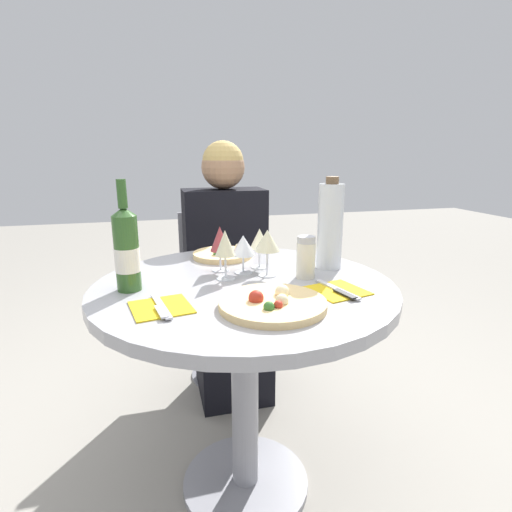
% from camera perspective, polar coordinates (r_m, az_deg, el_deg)
% --- Properties ---
extents(ground_plane, '(12.00, 12.00, 0.00)m').
position_cam_1_polar(ground_plane, '(1.67, -1.49, -29.73)').
color(ground_plane, gray).
rests_on(ground_plane, ground).
extents(dining_table, '(0.94, 0.94, 0.77)m').
position_cam_1_polar(dining_table, '(1.31, -1.67, -10.15)').
color(dining_table, gray).
rests_on(dining_table, ground_plane).
extents(chair_behind_diner, '(0.42, 0.42, 0.86)m').
position_cam_1_polar(chair_behind_diner, '(2.13, -4.65, -5.60)').
color(chair_behind_diner, slate).
rests_on(chair_behind_diner, ground_plane).
extents(seated_diner, '(0.39, 0.45, 1.22)m').
position_cam_1_polar(seated_diner, '(1.96, -3.99, -3.61)').
color(seated_diner, black).
rests_on(seated_diner, ground_plane).
extents(pizza_large, '(0.29, 0.29, 0.05)m').
position_cam_1_polar(pizza_large, '(1.06, 2.38, -6.74)').
color(pizza_large, '#E5C17F').
rests_on(pizza_large, dining_table).
extents(pizza_small_far, '(0.23, 0.23, 0.05)m').
position_cam_1_polar(pizza_small_far, '(1.56, -4.71, 0.40)').
color(pizza_small_far, '#E5C17F').
rests_on(pizza_small_far, dining_table).
extents(wine_bottle, '(0.07, 0.07, 0.33)m').
position_cam_1_polar(wine_bottle, '(1.22, -18.00, 0.84)').
color(wine_bottle, '#2D5623').
rests_on(wine_bottle, dining_table).
extents(tall_carafe, '(0.09, 0.09, 0.32)m').
position_cam_1_polar(tall_carafe, '(1.41, 10.55, 4.26)').
color(tall_carafe, silver).
rests_on(tall_carafe, dining_table).
extents(sugar_shaker, '(0.06, 0.06, 0.14)m').
position_cam_1_polar(sugar_shaker, '(1.30, 7.07, -0.16)').
color(sugar_shaker, silver).
rests_on(sugar_shaker, dining_table).
extents(wine_glass_back_left, '(0.07, 0.07, 0.16)m').
position_cam_1_polar(wine_glass_back_left, '(1.36, -5.17, 2.33)').
color(wine_glass_back_left, silver).
rests_on(wine_glass_back_left, dining_table).
extents(wine_glass_back_right, '(0.07, 0.07, 0.14)m').
position_cam_1_polar(wine_glass_back_right, '(1.39, 0.50, 2.37)').
color(wine_glass_back_right, silver).
rests_on(wine_glass_back_right, dining_table).
extents(wine_glass_front_left, '(0.06, 0.06, 0.16)m').
position_cam_1_polar(wine_glass_front_left, '(1.27, -4.44, 1.70)').
color(wine_glass_front_left, silver).
rests_on(wine_glass_front_left, dining_table).
extents(wine_glass_center, '(0.08, 0.08, 0.13)m').
position_cam_1_polar(wine_glass_center, '(1.33, -1.85, 1.45)').
color(wine_glass_center, silver).
rests_on(wine_glass_center, dining_table).
extents(wine_glass_front_right, '(0.08, 0.08, 0.15)m').
position_cam_1_polar(wine_glass_front_right, '(1.30, 1.63, 2.12)').
color(wine_glass_front_right, silver).
rests_on(wine_glass_front_right, dining_table).
extents(place_setting_left, '(0.17, 0.19, 0.01)m').
position_cam_1_polar(place_setting_left, '(1.08, -13.41, -7.14)').
color(place_setting_left, gold).
rests_on(place_setting_left, dining_table).
extents(place_setting_right, '(0.18, 0.19, 0.01)m').
position_cam_1_polar(place_setting_right, '(1.20, 11.61, -4.85)').
color(place_setting_right, gold).
rests_on(place_setting_right, dining_table).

